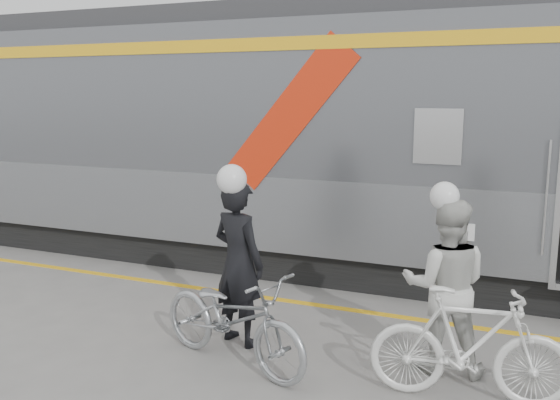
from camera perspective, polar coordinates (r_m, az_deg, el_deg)
The scene contains 9 objects.
ground at distance 6.13m, azimuth -1.39°, elevation -16.85°, with size 90.00×90.00×0.00m, color slate.
train at distance 9.28m, azimuth 14.99°, elevation 5.39°, with size 24.00×3.17×4.10m.
safety_strip at distance 7.97m, azimuth 4.98°, elevation -10.23°, with size 24.00×0.12×0.01m, color yellow.
man at distance 6.63m, azimuth -4.01°, elevation -6.03°, with size 0.68×0.45×1.87m, color black.
bicycle_left at distance 6.22m, azimuth -4.58°, elevation -11.26°, with size 0.68×1.96×1.03m, color #9FA3A7.
woman at distance 6.20m, azimuth 15.63°, elevation -7.98°, with size 0.87×0.67×1.78m, color beige.
bicycle_right at distance 5.79m, azimuth 17.79°, elevation -13.16°, with size 0.51×1.80×1.08m, color silver.
helmet_man at distance 6.41m, azimuth -4.14°, elevation 3.40°, with size 0.32×0.32×0.32m, color white.
helmet_woman at distance 5.97m, azimuth 16.11°, elevation 1.50°, with size 0.29×0.29×0.29m, color white.
Camera 1 is at (2.22, -4.98, 2.80)m, focal length 38.00 mm.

